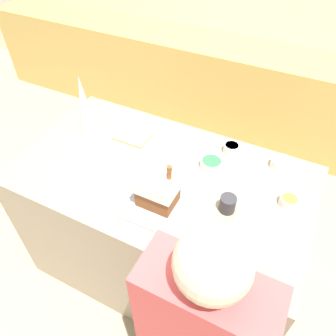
{
  "coord_description": "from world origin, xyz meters",
  "views": [
    {
      "loc": [
        0.6,
        -1.11,
        2.23
      ],
      "look_at": [
        0.04,
        0.0,
        1.02
      ],
      "focal_mm": 35.0,
      "sensor_mm": 36.0,
      "label": 1
    }
  ],
  "objects": [
    {
      "name": "cookbook",
      "position": [
        -0.31,
        0.2,
        0.97
      ],
      "size": [
        0.21,
        0.15,
        0.02
      ],
      "color": "#CCB78C",
      "rests_on": "kitchen_island"
    },
    {
      "name": "baking_tray",
      "position": [
        0.08,
        -0.19,
        0.96
      ],
      "size": [
        0.4,
        0.33,
        0.01
      ],
      "color": "#9E9EA8",
      "rests_on": "kitchen_island"
    },
    {
      "name": "candy_bowl_near_tray_right",
      "position": [
        0.66,
        0.1,
        0.98
      ],
      "size": [
        0.09,
        0.09,
        0.04
      ],
      "color": "white",
      "rests_on": "kitchen_island"
    },
    {
      "name": "ground_plane",
      "position": [
        0.0,
        0.0,
        0.0
      ],
      "size": [
        12.0,
        12.0,
        0.0
      ],
      "primitive_type": "plane",
      "color": "tan"
    },
    {
      "name": "decorative_tree",
      "position": [
        -0.59,
        0.14,
        1.14
      ],
      "size": [
        0.11,
        0.11,
        0.37
      ],
      "color": "silver",
      "rests_on": "kitchen_island"
    },
    {
      "name": "gingerbread_house",
      "position": [
        0.08,
        -0.19,
        1.06
      ],
      "size": [
        0.2,
        0.16,
        0.24
      ],
      "color": "brown",
      "rests_on": "baking_tray"
    },
    {
      "name": "mug",
      "position": [
        0.4,
        -0.08,
        1.0
      ],
      "size": [
        0.08,
        0.08,
        0.09
      ],
      "color": "#2D2D33",
      "rests_on": "kitchen_island"
    },
    {
      "name": "candy_bowl_far_right",
      "position": [
        0.22,
        0.18,
        0.98
      ],
      "size": [
        0.13,
        0.13,
        0.04
      ],
      "color": "white",
      "rests_on": "kitchen_island"
    },
    {
      "name": "candy_bowl_far_left",
      "position": [
        0.28,
        0.34,
        0.99
      ],
      "size": [
        0.09,
        0.09,
        0.05
      ],
      "color": "white",
      "rests_on": "kitchen_island"
    },
    {
      "name": "candy_bowl_beside_tree",
      "position": [
        0.56,
        0.34,
        0.99
      ],
      "size": [
        0.11,
        0.11,
        0.05
      ],
      "color": "white",
      "rests_on": "kitchen_island"
    },
    {
      "name": "kitchen_island",
      "position": [
        0.0,
        0.0,
        0.48
      ],
      "size": [
        1.63,
        0.93,
        0.96
      ],
      "color": "gray",
      "rests_on": "ground_plane"
    },
    {
      "name": "back_cabinet_block",
      "position": [
        0.0,
        1.84,
        0.45
      ],
      "size": [
        6.0,
        0.6,
        0.91
      ],
      "color": "tan",
      "rests_on": "ground_plane"
    }
  ]
}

